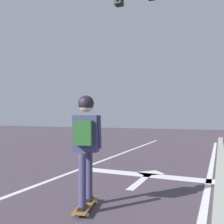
{
  "coord_description": "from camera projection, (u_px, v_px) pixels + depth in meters",
  "views": [
    {
      "loc": [
        3.52,
        1.73,
        1.4
      ],
      "look_at": [
        1.13,
        7.18,
        1.51
      ],
      "focal_mm": 39.49,
      "sensor_mm": 36.0,
      "label": 1
    }
  ],
  "objects": [
    {
      "name": "stop_bar",
      "position": [
        141.0,
        174.0,
        5.94
      ],
      "size": [
        3.35,
        0.4,
        0.01
      ],
      "primitive_type": "cube",
      "color": "silver",
      "rests_on": "ground"
    },
    {
      "name": "curb_strip",
      "position": [
        222.0,
        201.0,
        3.87
      ],
      "size": [
        0.24,
        24.0,
        0.14
      ],
      "primitive_type": "cube",
      "color": "#A0A49B",
      "rests_on": "ground"
    },
    {
      "name": "skateboard",
      "position": [
        86.0,
        205.0,
        3.72
      ],
      "size": [
        0.39,
        0.81,
        0.08
      ],
      "color": "brown",
      "rests_on": "ground"
    },
    {
      "name": "lane_line_curbside",
      "position": [
        205.0,
        203.0,
        3.97
      ],
      "size": [
        0.12,
        20.0,
        0.01
      ],
      "primitive_type": "cube",
      "color": "silver",
      "rests_on": "ground"
    },
    {
      "name": "skater",
      "position": [
        86.0,
        135.0,
        3.72
      ],
      "size": [
        0.45,
        0.61,
        1.65
      ],
      "color": "#3C3961",
      "rests_on": "skateboard"
    },
    {
      "name": "lane_arrow_stem",
      "position": [
        140.0,
        181.0,
        5.32
      ],
      "size": [
        0.16,
        1.4,
        0.01
      ],
      "primitive_type": "cube",
      "color": "silver",
      "rests_on": "ground"
    },
    {
      "name": "lane_line_center",
      "position": [
        46.0,
        182.0,
        5.26
      ],
      "size": [
        0.12,
        20.0,
        0.01
      ],
      "primitive_type": "cube",
      "color": "silver",
      "rests_on": "ground"
    },
    {
      "name": "traffic_signal_mast",
      "position": [
        184.0,
        15.0,
        7.06
      ],
      "size": [
        4.39,
        0.34,
        5.89
      ],
      "color": "#4F5857",
      "rests_on": "ground"
    },
    {
      "name": "lane_arrow_head",
      "position": [
        151.0,
        173.0,
        6.1
      ],
      "size": [
        0.71,
        0.71,
        0.01
      ],
      "primitive_type": "cube",
      "rotation": [
        0.0,
        0.0,
        0.79
      ],
      "color": "silver",
      "rests_on": "ground"
    }
  ]
}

